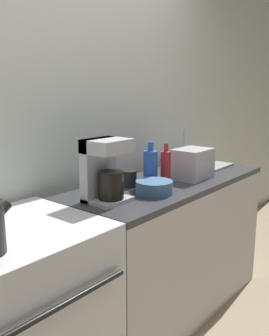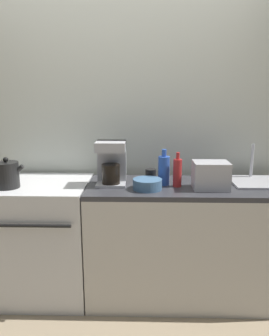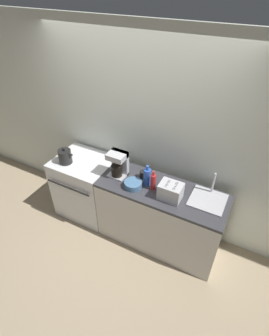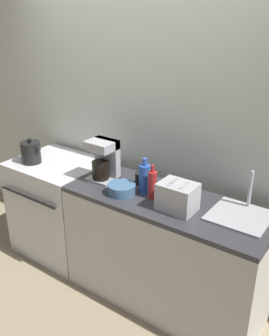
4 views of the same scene
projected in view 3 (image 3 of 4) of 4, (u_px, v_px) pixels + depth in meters
ground_plane at (113, 239)px, 3.60m from camera, size 12.00×12.00×0.00m
wall_back at (137, 134)px, 3.31m from camera, size 8.00×0.05×2.60m
stove at (86, 186)px, 3.78m from camera, size 0.78×0.70×0.92m
counter_block at (160, 216)px, 3.33m from camera, size 1.54×0.60×0.92m
kettle at (65, 156)px, 3.42m from camera, size 0.21×0.17×0.23m
toaster at (171, 191)px, 2.88m from camera, size 0.25×0.20×0.20m
coffee_maker at (118, 163)px, 3.17m from camera, size 0.22×0.19×0.33m
sink_tray at (208, 199)px, 2.91m from camera, size 0.38×0.37×0.28m
bottle_blue at (147, 177)px, 3.06m from camera, size 0.09×0.09×0.27m
bottle_red at (153, 182)px, 3.00m from camera, size 0.06×0.06×0.26m
cup_black at (143, 175)px, 3.19m from camera, size 0.08×0.08×0.10m
bowl at (133, 184)px, 3.07m from camera, size 0.21×0.21×0.08m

